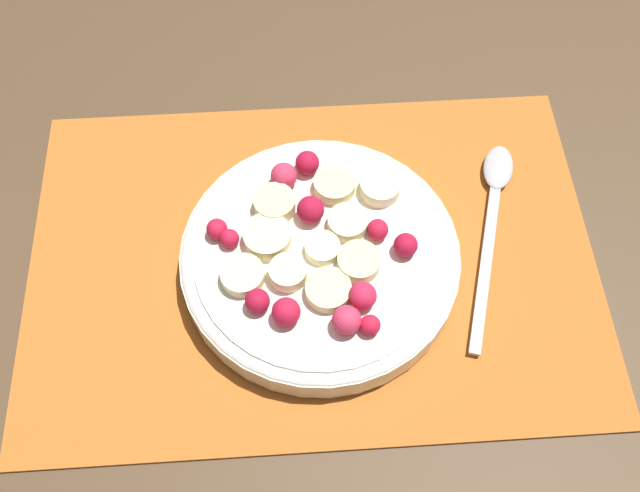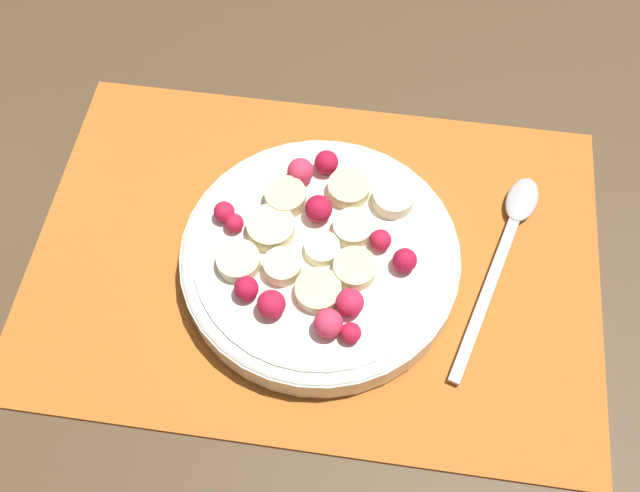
# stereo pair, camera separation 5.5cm
# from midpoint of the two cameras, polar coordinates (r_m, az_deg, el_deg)

# --- Properties ---
(ground_plane) EXTENTS (3.00, 3.00, 0.00)m
(ground_plane) POSITION_cam_midpoint_polar(r_m,az_deg,el_deg) (0.59, 2.27, -1.14)
(ground_plane) COLOR #4C3823
(placemat) EXTENTS (0.46, 0.32, 0.01)m
(placemat) POSITION_cam_midpoint_polar(r_m,az_deg,el_deg) (0.59, 2.28, -1.00)
(placemat) COLOR #B26023
(placemat) RESTS_ON ground_plane
(fruit_bowl) EXTENTS (0.22, 0.22, 0.05)m
(fruit_bowl) POSITION_cam_midpoint_polar(r_m,az_deg,el_deg) (0.56, 2.73, -1.01)
(fruit_bowl) COLOR silver
(fruit_bowl) RESTS_ON placemat
(spoon) EXTENTS (0.07, 0.20, 0.01)m
(spoon) POSITION_cam_midpoint_polar(r_m,az_deg,el_deg) (0.62, 17.39, 0.74)
(spoon) COLOR #B2B2B7
(spoon) RESTS_ON placemat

